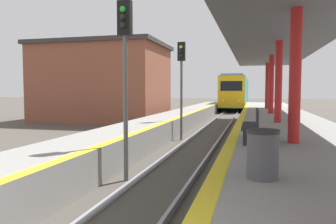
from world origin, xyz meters
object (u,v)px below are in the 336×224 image
(train, at_px, (237,92))
(signal_mid, at_px, (181,72))
(signal_near, at_px, (125,57))
(bench, at_px, (253,124))
(trash_bin, at_px, (263,154))

(train, relative_size, signal_mid, 4.93)
(train, bearing_deg, signal_near, -91.55)
(bench, bearing_deg, signal_mid, 119.27)
(signal_near, bearing_deg, bench, 24.12)
(signal_near, bearing_deg, trash_bin, -36.61)
(signal_mid, bearing_deg, bench, -60.73)
(signal_near, xyz_separation_m, trash_bin, (3.45, -2.56, -1.93))
(signal_near, bearing_deg, train, 88.45)
(signal_near, distance_m, signal_mid, 7.53)
(trash_bin, bearing_deg, signal_mid, 109.44)
(train, distance_m, trash_bin, 41.39)
(signal_near, height_order, bench, signal_near)
(trash_bin, bearing_deg, train, 93.33)
(signal_mid, height_order, bench, signal_mid)
(train, distance_m, bench, 37.35)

